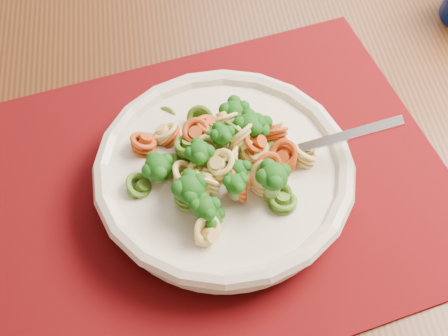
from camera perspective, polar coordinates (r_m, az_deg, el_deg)
name	(u,v)px	position (r m, az deg, el deg)	size (l,w,h in m)	color
dining_table	(241,135)	(0.81, 1.54, 2.99)	(1.59, 1.18, 0.70)	#512C17
placemat	(210,189)	(0.66, -1.29, -1.94)	(0.50, 0.39, 0.00)	#55030F
pasta_bowl	(224,174)	(0.63, 0.00, -0.52)	(0.26, 0.26, 0.05)	beige
pasta_broccoli_heap	(224,165)	(0.62, 0.00, 0.32)	(0.22, 0.22, 0.06)	#E9C773
fork	(268,158)	(0.62, 4.05, 0.96)	(0.19, 0.02, 0.01)	silver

